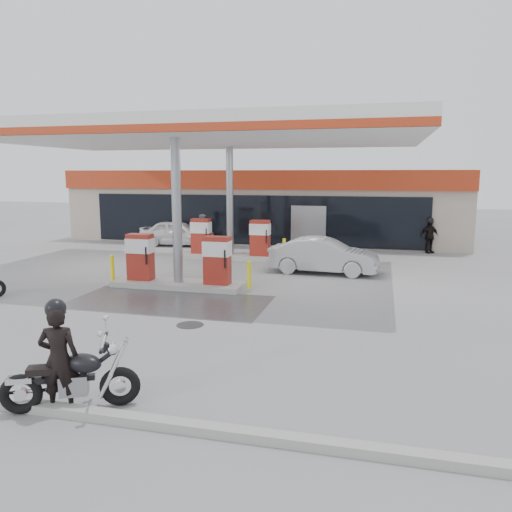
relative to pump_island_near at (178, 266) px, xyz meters
The scene contains 15 objects.
ground 2.12m from the pump_island_near, 90.00° to the right, with size 90.00×90.00×0.00m, color gray.
wet_patch 2.18m from the pump_island_near, 75.96° to the right, with size 6.00×3.00×0.00m, color #4C4C4F.
drain_cover 4.53m from the pump_island_near, 63.43° to the right, with size 0.70×0.70×0.01m, color #38383A.
store_building 14.00m from the pump_island_near, 89.98° to the left, with size 22.00×8.22×4.00m.
canopy 5.46m from the pump_island_near, 90.00° to the left, with size 16.00×10.02×5.51m.
pump_island_near is the anchor object (origin of this frame).
pump_island_far 6.00m from the pump_island_near, 90.00° to the left, with size 5.14×1.30×1.78m.
main_motorcycle 8.98m from the pump_island_near, 77.95° to the right, with size 2.07×1.17×1.14m.
biker_main 9.03m from the pump_island_near, 79.17° to the right, with size 0.64×0.42×1.77m, color black.
sedan_white 10.00m from the pump_island_near, 113.13° to the left, with size 1.61×4.00×1.36m, color white.
attendant 9.11m from the pump_island_near, 104.85° to the left, with size 0.85×0.66×1.75m, color slate.
hatchback_silver 5.78m from the pump_island_near, 38.50° to the left, with size 1.46×4.18×1.38m, color #A6A9AE.
parked_car_left 11.24m from the pump_island_near, 113.60° to the left, with size 1.48×3.64×1.06m, color #141F43.
parked_car_right 13.91m from the pump_island_near, 59.65° to the left, with size 1.85×4.01×1.11m, color gray.
biker_walking 13.26m from the pump_island_near, 47.65° to the left, with size 0.96×0.40×1.64m, color black.
Camera 1 is at (6.66, -13.50, 3.84)m, focal length 35.00 mm.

